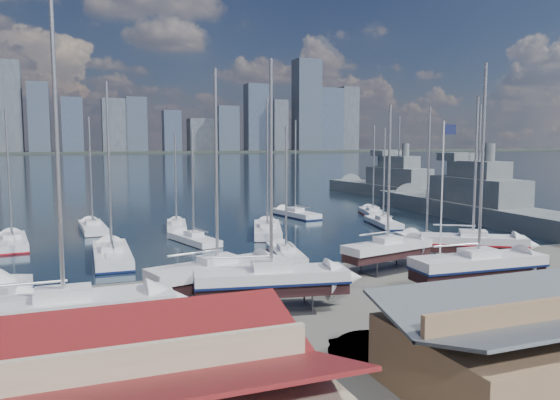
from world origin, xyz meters
name	(u,v)px	position (x,y,z in m)	size (l,w,h in m)	color
ground	(356,296)	(0.00, -10.00, 0.00)	(1400.00, 1400.00, 0.00)	#605E59
water	(103,161)	(0.00, 300.00, -0.15)	(1400.00, 600.00, 0.40)	#1A2C3B
far_shore	(89,152)	(0.00, 560.00, 1.10)	(1400.00, 80.00, 2.20)	#2D332D
skyline	(79,115)	(-7.83, 553.76, 39.09)	(639.14, 43.80, 107.69)	#475166
shed_grey	(532,343)	(0.00, -26.00, 2.15)	(12.60, 8.40, 4.17)	#8C6B4C
sailboat_cradle_1	(64,313)	(-19.52, -14.03, 2.18)	(11.34, 3.22, 18.13)	#2D2D33
sailboat_cradle_2	(218,272)	(-9.68, -7.77, 2.07)	(10.16, 5.24, 15.97)	#2D2D33
sailboat_cradle_3	(271,280)	(-6.95, -11.15, 2.08)	(10.41, 4.57, 16.26)	#2D2D33
sailboat_cradle_4	(387,249)	(6.14, -4.35, 1.98)	(8.90, 4.31, 14.15)	#2D2D33
sailboat_cradle_5	(478,265)	(8.61, -12.64, 2.10)	(10.42, 3.39, 16.59)	#2D2D33
sailboat_cradle_6	(473,243)	(14.80, -4.80, 2.02)	(9.24, 7.11, 15.07)	#2D2D33
sailboat_moored_1	(12,244)	(-24.99, 19.73, 0.31)	(3.98, 10.46, 15.25)	black
sailboat_moored_2	(93,229)	(-16.58, 27.33, 0.32)	(3.35, 10.00, 14.87)	black
sailboat_moored_3	(112,258)	(-15.59, 8.64, 0.31)	(3.49, 11.66, 17.34)	black
sailboat_moored_4	(194,240)	(-6.54, 14.73, 0.32)	(4.55, 9.01, 13.10)	black
sailboat_moored_5	(177,227)	(-6.49, 25.27, 0.31)	(3.78, 8.80, 12.74)	black
sailboat_moored_6	(286,255)	(0.07, 3.88, 0.31)	(4.03, 9.08, 13.13)	black
sailboat_moored_7	(267,232)	(3.00, 17.29, 0.32)	(6.53, 11.62, 16.91)	black
sailboat_moored_8	(295,215)	(12.12, 30.41, 0.31)	(4.53, 10.35, 14.97)	black
sailboat_moored_9	(426,245)	(15.74, 3.33, 0.32)	(4.48, 10.55, 15.44)	black
sailboat_moored_10	(383,224)	(19.68, 18.17, 0.31)	(4.45, 9.40, 13.55)	black
sailboat_moored_11	(373,214)	(23.60, 27.40, 0.31)	(5.54, 9.88, 14.24)	black
naval_ship_east	(477,208)	(35.32, 18.40, 1.66)	(9.48, 44.84, 18.01)	slate
naval_ship_west	(398,189)	(43.27, 50.76, 1.66)	(10.08, 43.50, 17.88)	slate
car_a	(240,346)	(-11.18, -18.01, 0.66)	(1.56, 3.87, 1.32)	gray
car_b	(374,349)	(-5.06, -20.97, 0.73)	(1.55, 4.45, 1.47)	gray
car_c	(467,337)	(0.47, -21.19, 0.69)	(2.28, 4.95, 1.38)	gray
flagpole	(443,194)	(6.51, -11.05, 7.30)	(1.11, 0.12, 12.61)	white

